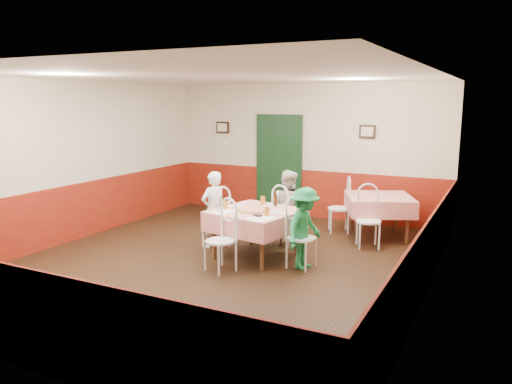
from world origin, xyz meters
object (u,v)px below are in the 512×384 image
at_px(second_table, 379,217).
at_px(chair_second_a, 339,208).
at_px(chair_left, 216,221).
at_px(glass_c, 263,201).
at_px(glass_b, 267,211).
at_px(main_table, 256,234).
at_px(chair_far, 286,219).
at_px(pizza, 253,210).
at_px(diner_left, 214,210).
at_px(diner_far, 288,208).
at_px(diner_right, 305,228).
at_px(chair_near, 220,241).
at_px(wallet, 258,216).
at_px(beer_bottle, 275,200).
at_px(chair_right, 302,238).
at_px(chair_second_b, 368,221).
at_px(glass_a, 225,205).

distance_m(second_table, chair_second_a, 0.75).
bearing_deg(chair_left, glass_c, 128.87).
bearing_deg(chair_second_a, glass_b, -33.22).
relative_size(main_table, chair_far, 1.36).
distance_m(pizza, diner_left, 0.89).
height_order(pizza, glass_b, glass_b).
relative_size(chair_left, pizza, 1.81).
height_order(chair_far, diner_far, diner_far).
bearing_deg(diner_right, diner_far, 43.06).
height_order(second_table, diner_left, diner_left).
height_order(chair_near, pizza, chair_near).
distance_m(main_table, diner_far, 0.94).
distance_m(wallet, diner_right, 0.71).
xyz_separation_m(chair_far, glass_c, (-0.23, -0.44, 0.38)).
height_order(second_table, glass_c, glass_c).
xyz_separation_m(main_table, beer_bottle, (0.16, 0.38, 0.50)).
bearing_deg(chair_right, wallet, 115.23).
xyz_separation_m(beer_bottle, wallet, (0.06, -0.74, -0.10)).
xyz_separation_m(chair_second_a, chair_second_b, (0.75, -0.75, 0.00)).
xyz_separation_m(chair_right, chair_far, (-0.68, 0.99, 0.00)).
height_order(chair_near, beer_bottle, beer_bottle).
distance_m(chair_left, wallet, 1.22).
xyz_separation_m(chair_left, chair_second_a, (1.54, 1.91, 0.00)).
relative_size(chair_left, chair_near, 1.00).
xyz_separation_m(chair_right, diner_far, (-0.67, 1.04, 0.20)).
height_order(chair_right, beer_bottle, beer_bottle).
distance_m(chair_far, glass_c, 0.63).
xyz_separation_m(main_table, chair_second_a, (0.71, 2.07, 0.08)).
xyz_separation_m(chair_second_a, glass_c, (-0.78, -1.68, 0.38)).
bearing_deg(glass_a, chair_right, 0.40).
bearing_deg(beer_bottle, chair_left, -167.65).
bearing_deg(diner_left, chair_left, 100.56).
relative_size(second_table, beer_bottle, 4.87).
bearing_deg(pizza, diner_far, 78.22).
relative_size(chair_second_b, diner_right, 0.74).
distance_m(chair_right, beer_bottle, 0.96).
distance_m(chair_near, pizza, 0.86).
xyz_separation_m(chair_left, chair_second_b, (2.29, 1.16, 0.00)).
relative_size(main_table, diner_left, 0.94).
distance_m(chair_near, glass_c, 1.29).
bearing_deg(chair_second_b, glass_b, -149.39).
bearing_deg(glass_a, diner_far, 59.22).
relative_size(chair_right, chair_near, 1.00).
bearing_deg(glass_a, glass_b, -7.45).
height_order(pizza, beer_bottle, beer_bottle).
relative_size(chair_left, glass_a, 7.01).
relative_size(chair_second_a, pizza, 1.81).
bearing_deg(diner_right, pizza, 91.42).
bearing_deg(glass_c, chair_near, -94.08).
xyz_separation_m(main_table, glass_b, (0.32, -0.27, 0.45)).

